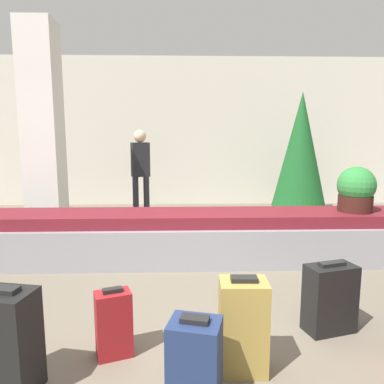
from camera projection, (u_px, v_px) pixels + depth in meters
ground_plane at (198, 327)px, 3.08m from camera, size 18.00×18.00×0.00m
back_wall at (186, 132)px, 8.20m from camera, size 18.00×0.06×3.20m
carousel at (192, 237)px, 4.66m from camera, size 8.03×0.84×0.62m
pillar at (43, 132)px, 5.58m from camera, size 0.51×0.51×3.20m
suitcase_0 at (330, 298)px, 2.98m from camera, size 0.43×0.31×0.58m
suitcase_1 at (114, 324)px, 2.65m from camera, size 0.29×0.24×0.51m
suitcase_2 at (7, 342)px, 2.26m from camera, size 0.39×0.33×0.68m
suitcase_3 at (195, 363)px, 2.16m from camera, size 0.35×0.31×0.55m
suitcase_5 at (243, 326)px, 2.48m from camera, size 0.32×0.26×0.66m
potted_plant_1 at (356, 190)px, 4.62m from camera, size 0.46×0.46×0.56m
traveler_0 at (49, 168)px, 6.71m from camera, size 0.36×0.35×1.61m
traveler_1 at (140, 166)px, 6.87m from camera, size 0.36×0.28×1.64m
decorated_tree at (300, 150)px, 7.09m from camera, size 1.02×1.02×2.34m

